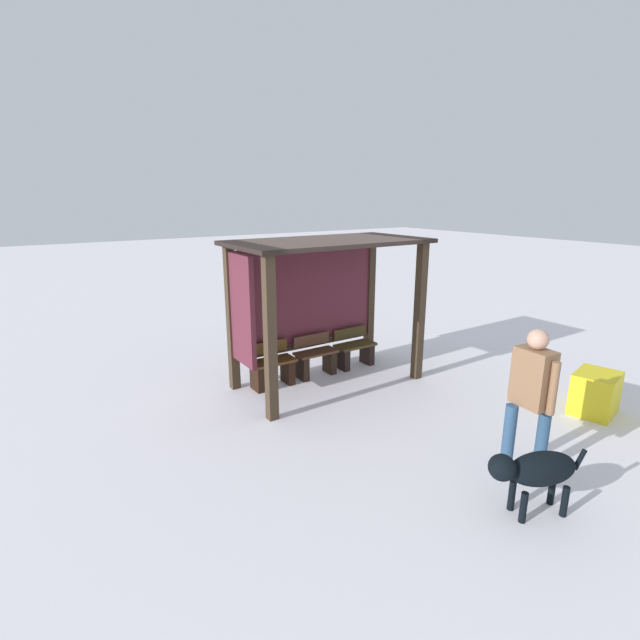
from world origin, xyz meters
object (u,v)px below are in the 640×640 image
Objects in this scene: bench_center_inside at (316,359)px; dog at (535,470)px; bench_left_inside at (272,368)px; bench_right_inside at (354,350)px; bus_shelter at (313,283)px; grit_bin at (595,393)px; person_walking at (532,391)px.

dog is at bearing -92.77° from bench_center_inside.
bench_center_inside is (0.89, 0.00, -0.01)m from bench_left_inside.
bench_center_inside is 1.00× the size of bench_right_inside.
bus_shelter is 1.76m from bench_right_inside.
bench_right_inside reaches higher than dog.
bench_left_inside is (-0.75, 0.13, -1.41)m from bus_shelter.
grit_bin is at bearing -52.94° from bench_center_inside.
bench_right_inside is at bearing 0.02° from bench_left_inside.
bus_shelter reaches higher than bench_right_inside.
bus_shelter is 4.63× the size of grit_bin.
bench_center_inside reaches higher than dog.
bus_shelter is at bearing 129.51° from grit_bin.
person_walking reaches higher than bench_left_inside.
bus_shelter is at bearing 98.24° from person_walking.
bench_left_inside is 4.48m from dog.
dog is 1.47× the size of grit_bin.
bus_shelter is at bearing 89.01° from dog.
bench_left_inside is 1.77m from bench_right_inside.
person_walking is (1.29, -3.91, 0.71)m from bench_left_inside.
dog is 3.04m from grit_bin.
bench_right_inside is at bearing 7.19° from bus_shelter.
bench_left_inside is 4.18m from person_walking.
grit_bin is (2.29, 0.34, -0.72)m from person_walking.
bench_right_inside is at bearing 83.01° from person_walking.
bench_right_inside is 1.12× the size of grit_bin.
bench_left_inside is 0.77× the size of dog.
bus_shelter is 4.12× the size of bench_center_inside.
dog is at bearing -81.35° from bench_left_inside.
bus_shelter is 3.89m from person_walking.
bench_left_inside reaches higher than bench_center_inside.
person_walking is (0.55, -3.78, -0.71)m from bus_shelter.
bench_right_inside is at bearing 76.02° from dog.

